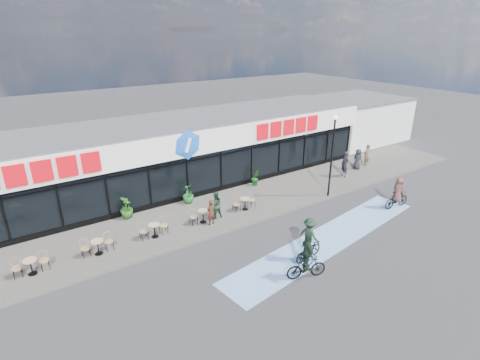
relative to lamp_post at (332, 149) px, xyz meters
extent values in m
plane|color=#28282B|center=(-7.87, -2.30, -3.28)|extent=(120.00, 120.00, 0.00)
cube|color=#4E4B45|center=(-7.87, 2.20, -3.23)|extent=(44.00, 5.00, 0.10)
cube|color=#6894C5|center=(-3.87, -3.80, -3.27)|extent=(14.17, 4.13, 0.01)
cube|color=black|center=(-7.87, 7.70, -1.78)|extent=(30.00, 6.00, 3.00)
cube|color=white|center=(-7.87, 7.55, 0.47)|extent=(30.60, 6.30, 1.50)
cube|color=#47474C|center=(-7.87, 7.70, 1.27)|extent=(30.60, 6.30, 0.10)
cube|color=navy|center=(-7.87, 4.66, -0.23)|extent=(30.60, 0.08, 0.18)
cube|color=black|center=(-7.87, 4.67, -0.63)|extent=(30.00, 0.06, 0.08)
cube|color=black|center=(-7.87, 4.68, -3.08)|extent=(30.00, 0.10, 0.40)
cube|color=#B70611|center=(-15.87, 4.40, 0.52)|extent=(5.63, 0.18, 1.10)
cube|color=#B70611|center=(0.13, 4.40, 0.52)|extent=(5.63, 0.18, 1.10)
ellipsoid|color=blue|center=(-7.87, 4.40, 0.52)|extent=(1.90, 0.24, 1.90)
cylinder|color=black|center=(-17.87, 4.67, -1.78)|extent=(0.10, 0.10, 3.00)
cylinder|color=black|center=(-15.37, 4.67, -1.78)|extent=(0.10, 0.10, 3.00)
cylinder|color=black|center=(-12.87, 4.67, -1.78)|extent=(0.10, 0.10, 3.00)
cylinder|color=black|center=(-10.37, 4.67, -1.78)|extent=(0.10, 0.10, 3.00)
cylinder|color=black|center=(-7.87, 4.67, -1.78)|extent=(0.10, 0.10, 3.00)
cylinder|color=black|center=(-5.37, 4.67, -1.78)|extent=(0.10, 0.10, 3.00)
cylinder|color=black|center=(-2.87, 4.67, -1.78)|extent=(0.10, 0.10, 3.00)
cylinder|color=black|center=(-0.37, 4.67, -1.78)|extent=(0.10, 0.10, 3.00)
cylinder|color=black|center=(2.13, 4.67, -1.78)|extent=(0.10, 0.10, 3.00)
cylinder|color=black|center=(4.63, 4.67, -1.78)|extent=(0.10, 0.10, 3.00)
cylinder|color=black|center=(7.13, 4.67, -1.78)|extent=(0.10, 0.10, 3.00)
cube|color=white|center=(12.63, 8.70, -1.28)|extent=(9.00, 7.00, 4.00)
cube|color=#47474C|center=(12.63, 8.70, 0.77)|extent=(9.20, 7.20, 0.12)
cylinder|color=black|center=(0.00, 0.00, -0.61)|extent=(0.12, 0.12, 5.13)
sphere|color=#FFF2CC|center=(0.00, 0.00, 2.05)|extent=(0.28, 0.28, 0.28)
cylinder|color=tan|center=(-17.31, 1.36, -2.46)|extent=(0.60, 0.60, 0.04)
cylinder|color=black|center=(-17.31, 1.36, -2.81)|extent=(0.06, 0.06, 0.70)
cylinder|color=black|center=(-17.31, 1.36, -3.17)|extent=(0.40, 0.40, 0.02)
cylinder|color=tan|center=(-14.41, 1.36, -2.46)|extent=(0.60, 0.60, 0.04)
cylinder|color=black|center=(-14.41, 1.36, -2.81)|extent=(0.06, 0.06, 0.70)
cylinder|color=black|center=(-14.41, 1.36, -3.17)|extent=(0.40, 0.40, 0.02)
cylinder|color=tan|center=(-11.52, 1.36, -2.46)|extent=(0.60, 0.60, 0.04)
cylinder|color=black|center=(-11.52, 1.36, -2.81)|extent=(0.06, 0.06, 0.70)
cylinder|color=black|center=(-11.52, 1.36, -3.17)|extent=(0.40, 0.40, 0.02)
cylinder|color=tan|center=(-8.62, 1.36, -2.46)|extent=(0.60, 0.60, 0.04)
cylinder|color=black|center=(-8.62, 1.36, -2.81)|extent=(0.06, 0.06, 0.70)
cylinder|color=black|center=(-8.62, 1.36, -3.17)|extent=(0.40, 0.40, 0.02)
cylinder|color=tan|center=(-5.72, 1.36, -2.46)|extent=(0.60, 0.60, 0.04)
cylinder|color=black|center=(-5.72, 1.36, -2.81)|extent=(0.06, 0.06, 0.70)
cylinder|color=black|center=(-5.72, 1.36, -3.17)|extent=(0.40, 0.40, 0.02)
imported|color=#1D4814|center=(-12.01, 4.32, -2.53)|extent=(0.87, 0.87, 1.29)
imported|color=#18551D|center=(-8.14, 4.18, -2.56)|extent=(0.95, 0.95, 1.23)
imported|color=#154915|center=(-2.93, 4.16, -2.63)|extent=(0.77, 0.74, 1.09)
imported|color=#3D1F15|center=(-8.36, 0.91, -2.43)|extent=(0.61, 0.46, 1.49)
imported|color=#1B3224|center=(-7.73, 1.45, -2.36)|extent=(0.89, 0.75, 1.63)
imported|color=black|center=(3.55, 1.82, -2.22)|extent=(0.61, 0.79, 1.91)
imported|color=#22222A|center=(5.65, 2.36, -2.37)|extent=(0.54, 0.81, 1.61)
imported|color=brown|center=(6.84, 2.47, -2.30)|extent=(0.73, 0.58, 1.76)
imported|color=black|center=(-6.13, -4.54, -2.82)|extent=(1.81, 0.85, 0.92)
imported|color=black|center=(-6.13, -4.54, -1.96)|extent=(0.79, 1.20, 1.73)
imported|color=black|center=(2.31, -3.47, -2.72)|extent=(1.91, 0.74, 1.12)
imported|color=brown|center=(2.31, -3.47, -2.05)|extent=(0.58, 0.81, 1.56)
imported|color=black|center=(-7.24, -5.58, -2.72)|extent=(1.92, 1.11, 1.11)
imported|color=black|center=(-7.24, -5.58, -1.94)|extent=(0.75, 1.12, 1.77)
camera|label=1|loc=(-17.41, -15.43, 7.01)|focal=28.00mm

